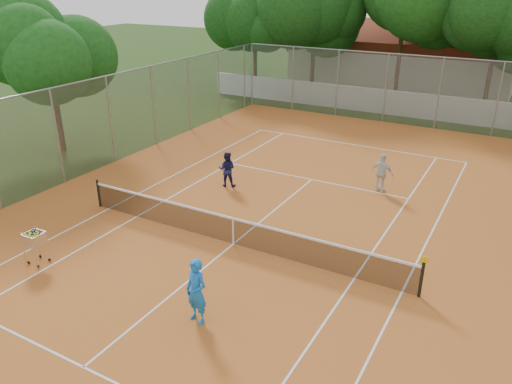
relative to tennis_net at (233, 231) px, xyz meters
The scene contains 12 objects.
ground 0.51m from the tennis_net, ahead, with size 120.00×120.00×0.00m, color #1B330E.
court_pad 0.50m from the tennis_net, ahead, with size 18.00×34.00×0.02m, color #B66123.
court_lines 0.49m from the tennis_net, ahead, with size 10.98×23.78×0.01m, color white.
tennis_net is the anchor object (origin of this frame).
perimeter_fence 1.49m from the tennis_net, ahead, with size 18.00×34.00×4.00m, color slate.
boundary_wall 19.00m from the tennis_net, 90.00° to the left, with size 26.00×0.30×1.50m, color white.
clubhouse 29.12m from the tennis_net, 93.95° to the left, with size 16.40×9.00×4.40m, color beige.
tropical_trees 22.45m from the tennis_net, 90.00° to the left, with size 29.00×19.00×10.00m, color black.
player_near 4.01m from the tennis_net, 71.43° to the right, with size 0.64×0.42×1.75m, color blue.
player_far_left 4.93m from the tennis_net, 124.62° to the left, with size 0.71×0.56×1.47m, color #171847.
player_far_right 7.23m from the tennis_net, 66.22° to the left, with size 0.93×0.39×1.58m, color silver.
ball_hopper 5.99m from the tennis_net, 139.50° to the right, with size 0.54×0.54×1.12m, color silver.
Camera 1 is at (7.59, -12.06, 8.07)m, focal length 35.00 mm.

